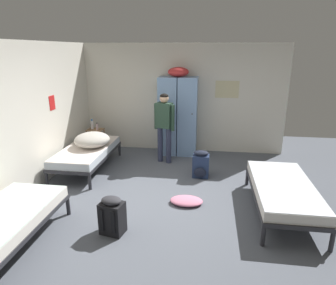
# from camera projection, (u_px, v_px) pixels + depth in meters

# --- Properties ---
(ground_plane) EXTENTS (8.64, 8.64, 0.00)m
(ground_plane) POSITION_uv_depth(u_px,v_px,m) (166.00, 200.00, 5.04)
(ground_plane) COLOR #565B66
(room_backdrop) EXTENTS (4.92, 5.46, 2.60)m
(room_backdrop) POSITION_uv_depth(u_px,v_px,m) (114.00, 108.00, 6.04)
(room_backdrop) COLOR silver
(room_backdrop) RESTS_ON ground_plane
(locker_bank) EXTENTS (0.90, 0.55, 2.07)m
(locker_bank) POSITION_uv_depth(u_px,v_px,m) (178.00, 115.00, 7.04)
(locker_bank) COLOR #7A9ECC
(locker_bank) RESTS_ON ground_plane
(shelf_unit) EXTENTS (0.38, 0.30, 0.57)m
(shelf_unit) POSITION_uv_depth(u_px,v_px,m) (96.00, 138.00, 7.37)
(shelf_unit) COLOR #99704C
(shelf_unit) RESTS_ON ground_plane
(bed_left_front) EXTENTS (0.90, 1.90, 0.49)m
(bed_left_front) POSITION_uv_depth(u_px,v_px,m) (1.00, 224.00, 3.69)
(bed_left_front) COLOR #28282D
(bed_left_front) RESTS_ON ground_plane
(bed_right) EXTENTS (0.90, 1.90, 0.49)m
(bed_right) POSITION_uv_depth(u_px,v_px,m) (283.00, 190.00, 4.58)
(bed_right) COLOR #28282D
(bed_right) RESTS_ON ground_plane
(bed_left_rear) EXTENTS (0.90, 1.90, 0.49)m
(bed_left_rear) POSITION_uv_depth(u_px,v_px,m) (87.00, 152.00, 6.24)
(bed_left_rear) COLOR #28282D
(bed_left_rear) RESTS_ON ground_plane
(bedding_heap) EXTENTS (0.73, 0.77, 0.30)m
(bedding_heap) POSITION_uv_depth(u_px,v_px,m) (92.00, 140.00, 6.23)
(bedding_heap) COLOR #B7B2A8
(bedding_heap) RESTS_ON bed_left_rear
(person_traveler) EXTENTS (0.47, 0.30, 1.55)m
(person_traveler) POSITION_uv_depth(u_px,v_px,m) (164.00, 122.00, 6.49)
(person_traveler) COLOR #2D334C
(person_traveler) RESTS_ON ground_plane
(water_bottle) EXTENTS (0.08, 0.08, 0.24)m
(water_bottle) POSITION_uv_depth(u_px,v_px,m) (92.00, 125.00, 7.30)
(water_bottle) COLOR white
(water_bottle) RESTS_ON shelf_unit
(lotion_bottle) EXTENTS (0.05, 0.05, 0.18)m
(lotion_bottle) POSITION_uv_depth(u_px,v_px,m) (97.00, 127.00, 7.23)
(lotion_bottle) COLOR beige
(lotion_bottle) RESTS_ON shelf_unit
(backpack_black) EXTENTS (0.36, 0.38, 0.55)m
(backpack_black) POSITION_uv_depth(u_px,v_px,m) (113.00, 216.00, 4.09)
(backpack_black) COLOR black
(backpack_black) RESTS_ON ground_plane
(backpack_navy) EXTENTS (0.33, 0.34, 0.55)m
(backpack_navy) POSITION_uv_depth(u_px,v_px,m) (201.00, 165.00, 5.90)
(backpack_navy) COLOR navy
(backpack_navy) RESTS_ON ground_plane
(clothes_pile_pink) EXTENTS (0.54, 0.37, 0.10)m
(clothes_pile_pink) POSITION_uv_depth(u_px,v_px,m) (186.00, 201.00, 4.93)
(clothes_pile_pink) COLOR pink
(clothes_pile_pink) RESTS_ON ground_plane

